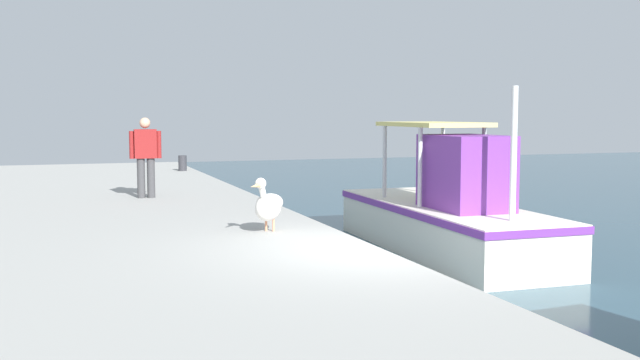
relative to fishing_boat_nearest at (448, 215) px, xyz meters
The scene contains 4 objects.
fishing_boat_nearest is the anchor object (origin of this frame).
pelican 3.99m from the fishing_boat_nearest, 70.26° to the right, with size 0.88×0.76×0.82m.
fisherman_standing 6.28m from the fishing_boat_nearest, 126.75° to the right, with size 0.26×0.64×1.66m.
mooring_bollard_nearest 11.12m from the fishing_boat_nearest, 163.50° to the right, with size 0.25×0.25×0.47m, color #333338.
Camera 1 is at (8.61, -3.84, 2.54)m, focal length 41.19 mm.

